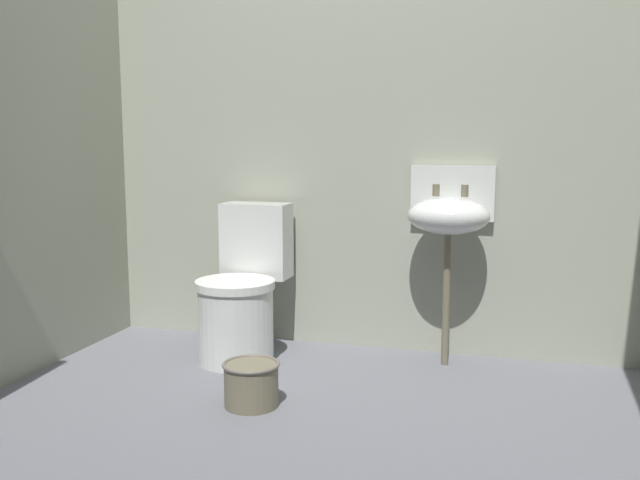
{
  "coord_description": "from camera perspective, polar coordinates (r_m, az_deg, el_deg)",
  "views": [
    {
      "loc": [
        0.84,
        -2.58,
        1.14
      ],
      "look_at": [
        0.0,
        0.27,
        0.7
      ],
      "focal_mm": 39.88,
      "sensor_mm": 36.0,
      "label": 1
    }
  ],
  "objects": [
    {
      "name": "toilet_near_wall",
      "position": [
        3.68,
        -6.26,
        -4.48
      ],
      "size": [
        0.4,
        0.59,
        0.78
      ],
      "rotation": [
        0.0,
        0.0,
        3.14
      ],
      "color": "silver",
      "rests_on": "ground"
    },
    {
      "name": "wall_back",
      "position": [
        3.81,
        3.67,
        7.66
      ],
      "size": [
        3.25,
        0.1,
        2.18
      ],
      "primitive_type": "cube",
      "color": "#9CA08D",
      "rests_on": "ground"
    },
    {
      "name": "ground_plane",
      "position": [
        2.96,
        -1.52,
        -15.07
      ],
      "size": [
        3.25,
        2.56,
        0.08
      ],
      "primitive_type": "cube",
      "color": "slate"
    },
    {
      "name": "bucket",
      "position": [
        3.08,
        -5.54,
        -11.36
      ],
      "size": [
        0.25,
        0.25,
        0.19
      ],
      "color": "#6E6750",
      "rests_on": "ground"
    },
    {
      "name": "sink",
      "position": [
        3.54,
        10.31,
        2.03
      ],
      "size": [
        0.42,
        0.35,
        0.99
      ],
      "color": "#6E6750",
      "rests_on": "ground"
    }
  ]
}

